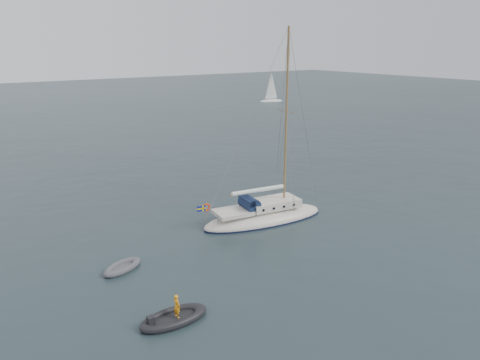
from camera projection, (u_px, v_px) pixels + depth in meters
ground at (247, 235)px, 32.66m from camera, size 300.00×300.00×0.00m
sailboat at (264, 207)px, 35.00m from camera, size 10.32×3.09×14.69m
dinghy at (122, 267)px, 27.64m from camera, size 2.71×1.22×0.39m
rib at (174, 317)px, 22.50m from camera, size 3.52×1.60×1.39m
distant_yacht_b at (271, 88)px, 105.97m from camera, size 5.58×2.97×7.39m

